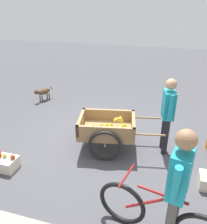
% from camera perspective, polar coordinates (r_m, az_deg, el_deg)
% --- Properties ---
extents(ground_plane, '(24.00, 24.00, 0.00)m').
position_cam_1_polar(ground_plane, '(5.06, -0.51, -7.25)').
color(ground_plane, '#47474C').
extents(fruit_cart, '(1.76, 1.08, 0.71)m').
position_cam_1_polar(fruit_cart, '(4.63, 0.94, -4.24)').
color(fruit_cart, '#937047').
rests_on(fruit_cart, ground).
extents(vendor_person, '(0.26, 0.57, 1.51)m').
position_cam_1_polar(vendor_person, '(4.50, 15.61, 0.39)').
color(vendor_person, black).
rests_on(vendor_person, ground).
extents(bicycle, '(1.63, 0.54, 0.85)m').
position_cam_1_polar(bicycle, '(3.19, 13.47, -24.00)').
color(bicycle, black).
rests_on(bicycle, ground).
extents(cyclist_person, '(0.27, 0.61, 1.63)m').
position_cam_1_polar(cyclist_person, '(2.73, 18.03, -16.21)').
color(cyclist_person, '#4C4742').
rests_on(cyclist_person, ground).
extents(dog, '(0.35, 0.63, 0.40)m').
position_cam_1_polar(dog, '(7.26, -14.71, 4.85)').
color(dog, '#4C3823').
rests_on(dog, ground).
extents(apple_crate, '(0.44, 0.32, 0.30)m').
position_cam_1_polar(apple_crate, '(4.62, -23.20, -11.44)').
color(apple_crate, beige).
rests_on(apple_crate, ground).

